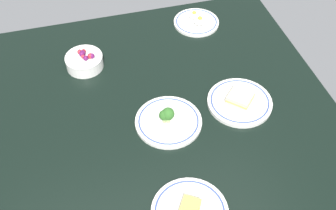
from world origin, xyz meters
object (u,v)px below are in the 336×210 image
at_px(plate_broccoli, 168,120).
at_px(plate_eggs, 196,21).
at_px(plate_sandwich, 240,101).
at_px(bowl_berries, 84,61).

bearing_deg(plate_broccoli, plate_eggs, 152.50).
distance_m(plate_broccoli, plate_sandwich, 0.26).
bearing_deg(plate_eggs, plate_sandwich, 0.46).
bearing_deg(plate_sandwich, bowl_berries, -124.01).
bearing_deg(bowl_berries, plate_sandwich, 55.99).
xyz_separation_m(plate_sandwich, bowl_berries, (-0.33, -0.50, 0.02)).
bearing_deg(plate_eggs, plate_broccoli, -27.50).
height_order(plate_sandwich, bowl_berries, bowl_berries).
distance_m(plate_sandwich, bowl_berries, 0.60).
relative_size(plate_sandwich, plate_eggs, 1.18).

